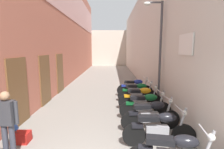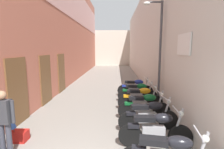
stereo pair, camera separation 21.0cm
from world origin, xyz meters
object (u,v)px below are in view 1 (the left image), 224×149
Objects in this scene: pedestrian_by_doorway at (7,120)px; plastic_crate at (22,137)px; motorcycle_second at (160,128)px; motorcycle_seventh at (135,87)px; motorcycle_fifth at (141,97)px; motorcycle_sixth at (138,92)px; motorcycle_third at (152,114)px; umbrella_leaning at (13,120)px; street_lamp at (159,47)px; motorcycle_fourth at (146,105)px.

pedestrian_by_doorway is 1.04m from plastic_crate.
motorcycle_second is 4.66m from motorcycle_seventh.
motorcycle_fifth is 0.92m from motorcycle_sixth.
motorcycle_third is 3.83m from umbrella_leaning.
motorcycle_fifth reaches higher than umbrella_leaning.
pedestrian_by_doorway is 0.63m from umbrella_leaning.
plastic_crate is at bearing 50.34° from umbrella_leaning.
plastic_crate is (-3.62, -2.56, -0.36)m from motorcycle_fifth.
motorcycle_third is 0.43× the size of street_lamp.
motorcycle_fourth is 0.43× the size of street_lamp.
motorcycle_sixth is at bearing 43.86° from plastic_crate.
motorcycle_second is 1.00× the size of motorcycle_fifth.
motorcycle_fifth is at bearing 90.00° from motorcycle_fourth.
street_lamp reaches higher than motorcycle_second.
motorcycle_second is 3.67m from motorcycle_sixth.
plastic_crate is (-0.11, 0.68, -0.78)m from pedestrian_by_doorway.
street_lamp reaches higher than motorcycle_fourth.
motorcycle_seventh is (-0.00, 4.66, 0.00)m from motorcycle_second.
motorcycle_third reaches higher than umbrella_leaning.
motorcycle_fourth is 4.11m from umbrella_leaning.
motorcycle_fifth is at bearing -89.99° from motorcycle_sixth.
pedestrian_by_doorway reaches higher than umbrella_leaning.
motorcycle_fifth is 1.18× the size of pedestrian_by_doorway.
street_lamp is (0.69, 1.22, 2.06)m from motorcycle_fourth.
motorcycle_fourth is at bearing 24.72° from umbrella_leaning.
street_lamp is at bearing 60.27° from motorcycle_fourth.
umbrella_leaning is at bearing -135.93° from motorcycle_sixth.
plastic_crate is at bearing -147.02° from street_lamp.
motorcycle_second is 3.57m from pedestrian_by_doorway.
motorcycle_fifth is at bearing 35.79° from umbrella_leaning.
motorcycle_third is 1.18× the size of pedestrian_by_doorway.
plastic_crate is (-3.62, -1.58, -0.36)m from motorcycle_fourth.
street_lamp reaches higher than motorcycle_third.
motorcycle_third is at bearing 11.08° from plastic_crate.
motorcycle_sixth is 0.98m from motorcycle_seventh.
umbrella_leaning is (-3.73, -3.61, 0.18)m from motorcycle_sixth.
motorcycle_fifth is 1.92× the size of umbrella_leaning.
motorcycle_fourth is at bearing -119.73° from street_lamp.
motorcycle_fifth is 4.60m from umbrella_leaning.
street_lamp is at bearing 19.35° from motorcycle_fifth.
umbrella_leaning is (-0.11, -0.13, 0.54)m from plastic_crate.
umbrella_leaning is at bearing 179.05° from motorcycle_second.
motorcycle_seventh is 6.24m from pedestrian_by_doorway.
umbrella_leaning is at bearing -144.21° from motorcycle_fifth.
motorcycle_fourth is 2.49m from street_lamp.
motorcycle_third is 0.88m from motorcycle_fourth.
motorcycle_seventh is at bearing 55.68° from pedestrian_by_doorway.
plastic_crate is (-3.62, -3.48, -0.36)m from motorcycle_sixth.
motorcycle_second and motorcycle_sixth have the same top height.
umbrella_leaning is at bearing -155.28° from motorcycle_fourth.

